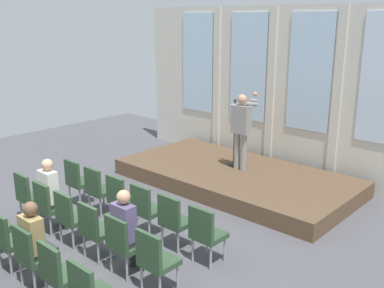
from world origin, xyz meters
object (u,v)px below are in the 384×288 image
(audience_r1_c4, at_px, (127,227))
(chair_r2_c3, at_px, (32,253))
(speaker, at_px, (241,126))
(chair_r1_c3, at_px, (95,228))
(mic_stand, at_px, (234,151))
(chair_r1_c1, at_px, (48,204))
(chair_r0_c2, at_px, (120,197))
(chair_r1_c2, at_px, (70,215))
(chair_r0_c4, at_px, (174,218))
(chair_r2_c2, at_px, (8,237))
(chair_r0_c0, at_px, (78,179))
(chair_r0_c3, at_px, (146,207))
(chair_r0_c1, at_px, (98,188))
(chair_r1_c0, at_px, (29,194))
(chair_r2_c4, at_px, (59,271))
(chair_r1_c5, at_px, (155,258))
(audience_r2_c3, at_px, (36,239))
(chair_r1_c4, at_px, (123,242))
(chair_r0_c5, at_px, (206,231))
(audience_r1_c1, at_px, (51,191))

(audience_r1_c4, relative_size, chair_r2_c3, 1.40)
(speaker, xyz_separation_m, chair_r1_c3, (0.30, -4.19, -0.81))
(mic_stand, xyz_separation_m, chair_r2_c3, (0.57, -5.34, -0.16))
(speaker, distance_m, chair_r1_c1, 4.39)
(chair_r0_c2, height_order, chair_r1_c2, same)
(chair_r0_c2, relative_size, chair_r0_c4, 1.00)
(chair_r2_c2, bearing_deg, audience_r1_c4, 39.93)
(speaker, height_order, chair_r0_c0, speaker)
(chair_r0_c3, xyz_separation_m, chair_r1_c2, (-0.68, -1.05, 0.00))
(chair_r0_c3, height_order, chair_r2_c2, same)
(chair_r1_c3, relative_size, audience_r1_c4, 0.71)
(mic_stand, xyz_separation_m, chair_r1_c3, (0.57, -4.29, -0.16))
(chair_r1_c1, distance_m, chair_r2_c3, 1.71)
(chair_r0_c4, relative_size, chair_r1_c2, 1.00)
(chair_r0_c1, height_order, audience_r1_c4, audience_r1_c4)
(chair_r1_c0, relative_size, chair_r2_c3, 1.00)
(chair_r2_c4, bearing_deg, chair_r0_c1, 133.99)
(chair_r1_c5, xyz_separation_m, audience_r2_c3, (-1.35, -0.97, 0.18))
(speaker, height_order, chair_r0_c4, speaker)
(chair_r0_c3, relative_size, chair_r0_c4, 1.00)
(chair_r2_c2, height_order, chair_r2_c3, same)
(speaker, xyz_separation_m, chair_r0_c4, (0.98, -3.14, -0.81))
(chair_r0_c2, relative_size, audience_r2_c3, 0.73)
(chair_r1_c0, distance_m, audience_r2_c3, 2.25)
(chair_r1_c3, bearing_deg, speaker, 94.13)
(speaker, relative_size, chair_r2_c4, 1.81)
(chair_r1_c1, bearing_deg, chair_r2_c4, -27.38)
(chair_r1_c2, bearing_deg, chair_r1_c4, 0.00)
(chair_r1_c5, bearing_deg, speaker, 111.54)
(chair_r1_c2, relative_size, audience_r1_c4, 0.71)
(chair_r0_c0, xyz_separation_m, audience_r2_c3, (2.03, -2.01, 0.18))
(audience_r1_c4, bearing_deg, chair_r1_c1, -177.70)
(chair_r0_c0, bearing_deg, chair_r1_c3, -27.38)
(chair_r0_c4, height_order, audience_r1_c4, audience_r1_c4)
(chair_r1_c1, bearing_deg, chair_r1_c4, 0.00)
(chair_r0_c5, relative_size, audience_r2_c3, 0.73)
(chair_r1_c0, bearing_deg, chair_r2_c3, -27.38)
(mic_stand, relative_size, chair_r1_c5, 1.65)
(mic_stand, distance_m, chair_r2_c4, 5.49)
(chair_r0_c2, distance_m, chair_r0_c4, 1.35)
(chair_r0_c4, distance_m, audience_r2_c3, 2.13)
(chair_r2_c3, bearing_deg, chair_r1_c0, 152.62)
(chair_r0_c4, xyz_separation_m, chair_r1_c4, (0.00, -1.05, 0.00))
(audience_r1_c1, height_order, audience_r1_c4, audience_r1_c1)
(chair_r0_c2, bearing_deg, chair_r2_c4, -57.23)
(chair_r1_c3, bearing_deg, chair_r2_c4, -57.23)
(chair_r1_c1, distance_m, audience_r2_c3, 1.67)
(chair_r1_c1, height_order, audience_r1_c4, audience_r1_c4)
(mic_stand, height_order, chair_r1_c5, mic_stand)
(chair_r0_c2, height_order, chair_r1_c1, same)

